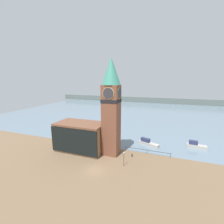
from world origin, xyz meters
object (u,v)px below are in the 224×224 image
clock_tower (111,105)px  boat_near (148,143)px  boat_far (196,146)px  lamp_post (124,156)px  pier_building (81,136)px  mooring_bollard_near (132,155)px

clock_tower → boat_near: (8.97, 8.98, -12.87)m
boat_near → boat_far: (13.85, 2.45, 0.09)m
boat_far → lamp_post: 24.40m
boat_far → lamp_post: lamp_post is taller
clock_tower → pier_building: (-9.15, -0.86, -9.52)m
clock_tower → boat_near: size_ratio=3.86×
pier_building → lamp_post: pier_building is taller
boat_far → pier_building: bearing=-153.5°
boat_far → mooring_bollard_near: (-16.93, -11.49, -0.38)m
pier_building → boat_far: 34.41m
pier_building → boat_far: pier_building is taller
boat_near → mooring_bollard_near: size_ratio=8.06×
boat_far → mooring_bollard_near: size_ratio=6.66×
lamp_post → boat_far: bearing=42.8°
lamp_post → boat_near: bearing=74.1°
pier_building → mooring_bollard_near: (15.05, 0.80, -3.63)m
clock_tower → boat_far: bearing=26.6°
boat_near → lamp_post: 14.75m
boat_far → boat_near: bearing=-164.5°
boat_far → lamp_post: bearing=-131.7°
mooring_bollard_near → boat_near: bearing=71.2°
clock_tower → boat_far: size_ratio=4.67×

